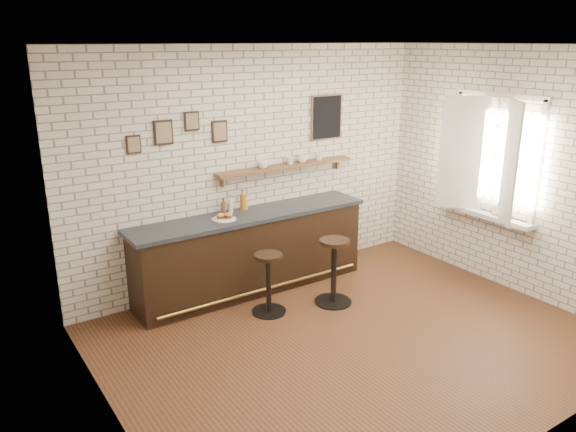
# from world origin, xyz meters

# --- Properties ---
(ground) EXTENTS (5.00, 5.00, 0.00)m
(ground) POSITION_xyz_m (0.00, 0.00, 0.00)
(ground) COLOR brown
(ground) RESTS_ON ground
(bar_counter) EXTENTS (3.10, 0.65, 1.01)m
(bar_counter) POSITION_xyz_m (-0.26, 1.70, 0.51)
(bar_counter) COLOR black
(bar_counter) RESTS_ON ground
(sandwich_plate) EXTENTS (0.28, 0.28, 0.01)m
(sandwich_plate) POSITION_xyz_m (-0.64, 1.66, 1.02)
(sandwich_plate) COLOR white
(sandwich_plate) RESTS_ON bar_counter
(ciabatta_sandwich) EXTENTS (0.20, 0.14, 0.06)m
(ciabatta_sandwich) POSITION_xyz_m (-0.63, 1.66, 1.05)
(ciabatta_sandwich) COLOR tan
(ciabatta_sandwich) RESTS_ON sandwich_plate
(potato_chips) EXTENTS (0.25, 0.18, 0.00)m
(potato_chips) POSITION_xyz_m (-0.67, 1.66, 1.02)
(potato_chips) COLOR gold
(potato_chips) RESTS_ON sandwich_plate
(bitters_bottle_brown) EXTENTS (0.06, 0.06, 0.19)m
(bitters_bottle_brown) POSITION_xyz_m (-0.54, 1.87, 1.09)
(bitters_bottle_brown) COLOR brown
(bitters_bottle_brown) RESTS_ON bar_counter
(bitters_bottle_white) EXTENTS (0.06, 0.06, 0.22)m
(bitters_bottle_white) POSITION_xyz_m (-0.44, 1.87, 1.10)
(bitters_bottle_white) COLOR silver
(bitters_bottle_white) RESTS_ON bar_counter
(bitters_bottle_amber) EXTENTS (0.06, 0.06, 0.26)m
(bitters_bottle_amber) POSITION_xyz_m (-0.27, 1.87, 1.12)
(bitters_bottle_amber) COLOR #995A18
(bitters_bottle_amber) RESTS_ON bar_counter
(condiment_bottle_yellow) EXTENTS (0.06, 0.06, 0.18)m
(condiment_bottle_yellow) POSITION_xyz_m (-0.23, 1.87, 1.08)
(condiment_bottle_yellow) COLOR gold
(condiment_bottle_yellow) RESTS_ON bar_counter
(bar_stool_left) EXTENTS (0.42, 0.42, 0.72)m
(bar_stool_left) POSITION_xyz_m (-0.42, 1.04, 0.39)
(bar_stool_left) COLOR black
(bar_stool_left) RESTS_ON ground
(bar_stool_right) EXTENTS (0.45, 0.45, 0.81)m
(bar_stool_right) POSITION_xyz_m (0.36, 0.82, 0.43)
(bar_stool_right) COLOR black
(bar_stool_right) RESTS_ON ground
(wall_shelf) EXTENTS (2.00, 0.18, 0.18)m
(wall_shelf) POSITION_xyz_m (0.40, 1.90, 1.48)
(wall_shelf) COLOR brown
(wall_shelf) RESTS_ON ground
(shelf_cup_a) EXTENTS (0.15, 0.15, 0.11)m
(shelf_cup_a) POSITION_xyz_m (0.05, 1.90, 1.55)
(shelf_cup_a) COLOR white
(shelf_cup_a) RESTS_ON wall_shelf
(shelf_cup_b) EXTENTS (0.15, 0.15, 0.10)m
(shelf_cup_b) POSITION_xyz_m (0.46, 1.90, 1.55)
(shelf_cup_b) COLOR white
(shelf_cup_b) RESTS_ON wall_shelf
(shelf_cup_c) EXTENTS (0.15, 0.15, 0.11)m
(shelf_cup_c) POSITION_xyz_m (0.65, 1.90, 1.55)
(shelf_cup_c) COLOR white
(shelf_cup_c) RESTS_ON wall_shelf
(shelf_cup_d) EXTENTS (0.13, 0.13, 0.10)m
(shelf_cup_d) POSITION_xyz_m (0.92, 1.90, 1.55)
(shelf_cup_d) COLOR white
(shelf_cup_d) RESTS_ON wall_shelf
(back_wall_decor) EXTENTS (2.96, 0.02, 0.56)m
(back_wall_decor) POSITION_xyz_m (0.23, 1.98, 2.05)
(back_wall_decor) COLOR black
(back_wall_decor) RESTS_ON ground
(window_sill) EXTENTS (0.20, 1.35, 0.06)m
(window_sill) POSITION_xyz_m (2.40, 0.30, 0.90)
(window_sill) COLOR white
(window_sill) RESTS_ON ground
(casement_window) EXTENTS (0.40, 1.30, 1.56)m
(casement_window) POSITION_xyz_m (2.36, 0.30, 1.65)
(casement_window) COLOR white
(casement_window) RESTS_ON ground
(book_lower) EXTENTS (0.16, 0.21, 0.02)m
(book_lower) POSITION_xyz_m (2.38, 0.10, 0.94)
(book_lower) COLOR tan
(book_lower) RESTS_ON window_sill
(book_upper) EXTENTS (0.26, 0.26, 0.02)m
(book_upper) POSITION_xyz_m (2.38, 0.10, 0.96)
(book_upper) COLOR tan
(book_upper) RESTS_ON book_lower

